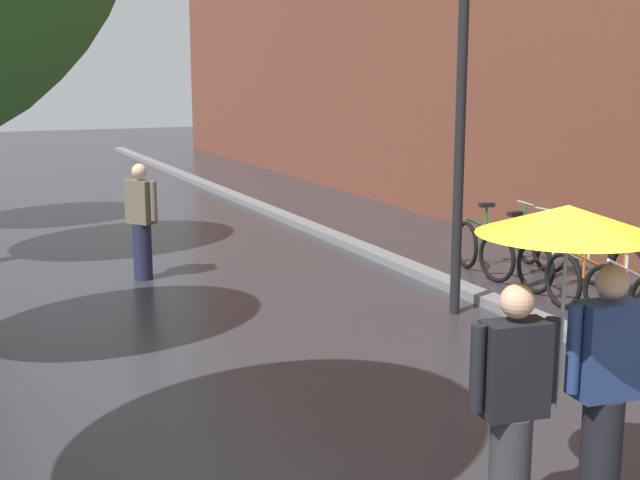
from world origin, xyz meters
TOP-DOWN VIEW (x-y plane):
  - kerb_strip at (3.20, 10.00)m, footprint 0.30×36.00m
  - parked_bicycle_2 at (4.47, 3.85)m, footprint 1.16×0.84m
  - parked_bicycle_3 at (4.43, 4.49)m, footprint 1.11×0.74m
  - parked_bicycle_4 at (4.57, 5.25)m, footprint 1.12×0.77m
  - parked_bicycle_5 at (4.48, 5.99)m, footprint 1.16×0.84m
  - parked_bicycle_6 at (4.58, 6.75)m, footprint 1.17×0.85m
  - couple_under_umbrella at (0.47, 0.45)m, footprint 1.24×1.10m
  - street_lamp_post at (2.60, 4.85)m, footprint 0.24×0.24m
  - pedestrian_walking_midground at (-0.42, 8.09)m, footprint 0.40×0.51m

SIDE VIEW (x-z plane):
  - kerb_strip at x=3.20m, z-range 0.00..0.12m
  - parked_bicycle_2 at x=4.47m, z-range -0.10..0.86m
  - parked_bicycle_3 at x=4.43m, z-range -0.10..0.86m
  - parked_bicycle_4 at x=4.57m, z-range -0.10..0.86m
  - parked_bicycle_5 at x=4.48m, z-range -0.10..0.86m
  - parked_bicycle_6 at x=4.58m, z-range -0.10..0.86m
  - pedestrian_walking_midground at x=-0.42m, z-range 0.01..1.63m
  - couple_under_umbrella at x=0.47m, z-range 0.33..2.41m
  - street_lamp_post at x=2.60m, z-range 0.36..4.63m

